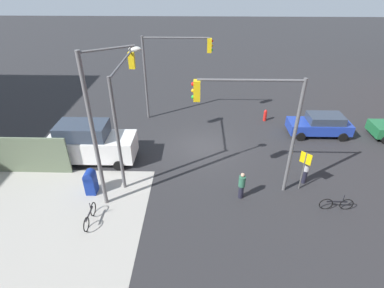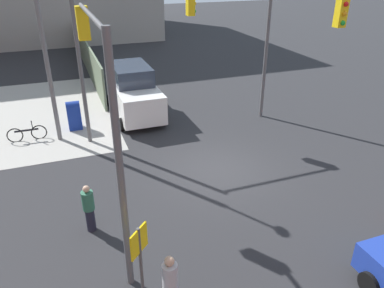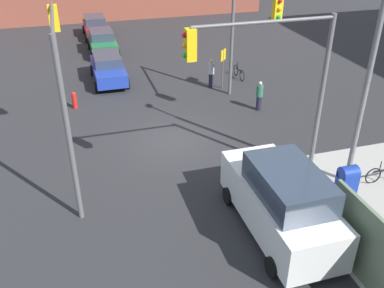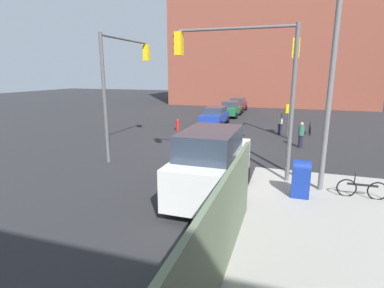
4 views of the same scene
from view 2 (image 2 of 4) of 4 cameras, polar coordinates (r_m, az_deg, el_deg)
name	(u,v)px [view 2 (image 2 of 4)]	position (r m, az deg, el deg)	size (l,w,h in m)	color
ground_plane	(218,170)	(15.08, 3.99, -3.98)	(120.00, 120.00, 0.00)	#28282B
construction_fence	(84,50)	(31.22, -16.15, 13.54)	(21.33, 0.12, 2.40)	#607056
traffic_signal_nw_corner	(101,90)	(9.84, -13.69, 7.94)	(5.30, 0.36, 6.50)	#59595B
traffic_signal_se_corner	(291,34)	(17.73, 14.92, 15.83)	(5.22, 0.36, 6.50)	#59595B
traffic_signal_ne_corner	(126,37)	(16.85, -10.07, 15.80)	(0.36, 5.34, 6.50)	#59595B
street_lamp_corner	(48,38)	(16.94, -21.15, 14.82)	(2.43, 1.53, 8.00)	slate
warning_sign_two_way	(140,255)	(8.83, -7.91, -16.46)	(0.48, 0.48, 2.40)	#4C4C4C
mailbox_blue	(74,114)	(19.27, -17.56, 4.31)	(0.56, 0.64, 1.43)	navy
van_white_delivery	(133,91)	(20.32, -8.93, 7.92)	(5.40, 2.32, 2.62)	white
pedestrian_crossing	(170,285)	(9.15, -3.34, -20.67)	(0.36, 0.36, 1.75)	#B2B2B7
pedestrian_waiting	(89,208)	(11.92, -15.44, -9.34)	(0.36, 0.36, 1.61)	#2D664C
bicycle_leaning_on_fence	(27,134)	(18.94, -23.82, 1.47)	(0.05, 1.75, 0.97)	black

